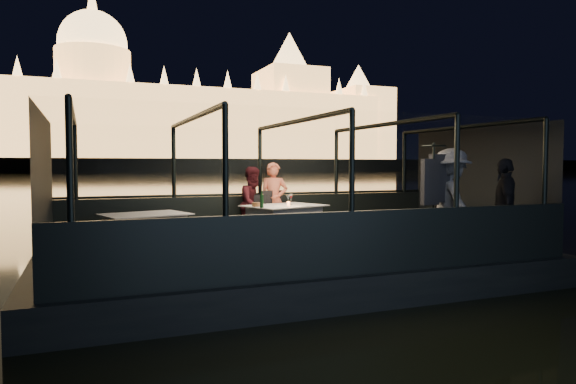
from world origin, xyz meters
name	(u,v)px	position (x,y,z in m)	size (l,w,h in m)	color
river_water	(107,178)	(0.00, 80.00, 0.00)	(500.00, 500.00, 0.00)	black
boat_hull	(296,281)	(0.00, 0.00, 0.00)	(8.60, 4.40, 1.00)	black
boat_deck	(296,254)	(0.00, 0.00, 0.48)	(8.00, 4.00, 0.04)	black
gunwale_port	(260,217)	(0.00, 2.00, 0.95)	(8.00, 0.08, 0.90)	black
gunwale_starboard	(351,243)	(0.00, -2.00, 0.95)	(8.00, 0.08, 0.90)	black
cabin_glass_port	(260,162)	(0.00, 2.00, 2.10)	(8.00, 0.02, 1.40)	#99B2B2
cabin_glass_starboard	(352,161)	(0.00, -2.00, 2.10)	(8.00, 0.02, 1.40)	#99B2B2
cabin_roof_glass	(296,121)	(0.00, 0.00, 2.80)	(8.00, 4.00, 0.02)	#99B2B2
end_wall_fore	(44,192)	(-4.00, 0.00, 1.65)	(0.02, 4.00, 2.30)	black
end_wall_aft	(477,184)	(4.00, 0.00, 1.65)	(0.02, 4.00, 2.30)	black
canopy_ribs	(296,187)	(0.00, 0.00, 1.65)	(8.00, 4.00, 2.30)	black
embankment	(93,168)	(0.00, 210.00, 1.00)	(400.00, 140.00, 6.00)	#423D33
parliament_building	(94,84)	(0.00, 175.00, 29.00)	(220.00, 32.00, 60.00)	#F2D18C
dining_table_central	(284,225)	(0.14, 0.95, 0.89)	(1.45, 1.05, 0.77)	white
dining_table_aft	(145,233)	(-2.51, 0.63, 0.89)	(1.36, 0.99, 0.72)	white
chair_port_left	(263,220)	(-0.14, 1.42, 0.95)	(0.43, 0.43, 0.93)	black
chair_port_right	(276,219)	(0.13, 1.40, 0.95)	(0.47, 0.47, 1.01)	black
coat_stand	(433,204)	(1.84, -1.39, 1.40)	(0.53, 0.42, 1.90)	black
person_woman_coral	(274,203)	(0.19, 1.67, 1.25)	(0.58, 0.38, 1.60)	#E77454
person_man_maroon	(254,204)	(-0.24, 1.67, 1.25)	(0.72, 0.56, 1.51)	#3C1017
passenger_stripe	(450,206)	(2.27, -1.29, 1.35)	(1.18, 0.67, 1.83)	silver
passenger_dark	(505,206)	(3.21, -1.54, 1.35)	(0.98, 0.41, 1.66)	black
wine_bottle	(262,200)	(-0.46, 0.54, 1.42)	(0.07, 0.07, 0.31)	#133517
bread_basket	(257,204)	(-0.46, 0.83, 1.31)	(0.18, 0.18, 0.07)	brown
amber_candle	(288,204)	(0.13, 0.69, 1.31)	(0.06, 0.06, 0.08)	orange
plate_near	(304,206)	(0.42, 0.62, 1.27)	(0.24, 0.24, 0.02)	silver
plate_far	(260,206)	(-0.36, 0.90, 1.27)	(0.22, 0.22, 0.01)	white
wine_glass_white	(262,202)	(-0.45, 0.58, 1.36)	(0.06, 0.06, 0.18)	white
wine_glass_red	(291,200)	(0.29, 0.96, 1.36)	(0.07, 0.07, 0.21)	silver
wine_glass_empty	(288,202)	(0.07, 0.57, 1.36)	(0.07, 0.07, 0.21)	white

